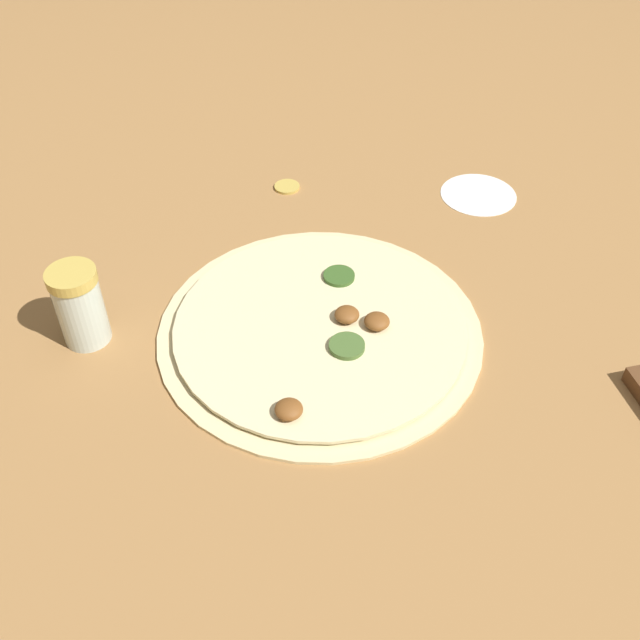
# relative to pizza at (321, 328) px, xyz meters

# --- Properties ---
(ground_plane) EXTENTS (3.00, 3.00, 0.00)m
(ground_plane) POSITION_rel_pizza_xyz_m (-0.00, 0.00, -0.01)
(ground_plane) COLOR #9E703F
(pizza) EXTENTS (0.35, 0.35, 0.03)m
(pizza) POSITION_rel_pizza_xyz_m (0.00, 0.00, 0.00)
(pizza) COLOR beige
(pizza) RESTS_ON ground_plane
(spice_jar) EXTENTS (0.05, 0.05, 0.09)m
(spice_jar) POSITION_rel_pizza_xyz_m (-0.24, 0.06, 0.04)
(spice_jar) COLOR silver
(spice_jar) RESTS_ON ground_plane
(loose_cap) EXTENTS (0.03, 0.03, 0.01)m
(loose_cap) POSITION_rel_pizza_xyz_m (0.03, 0.28, -0.00)
(loose_cap) COLOR gold
(loose_cap) RESTS_ON ground_plane
(flour_patch) EXTENTS (0.10, 0.10, 0.00)m
(flour_patch) POSITION_rel_pizza_xyz_m (0.27, 0.20, -0.01)
(flour_patch) COLOR white
(flour_patch) RESTS_ON ground_plane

